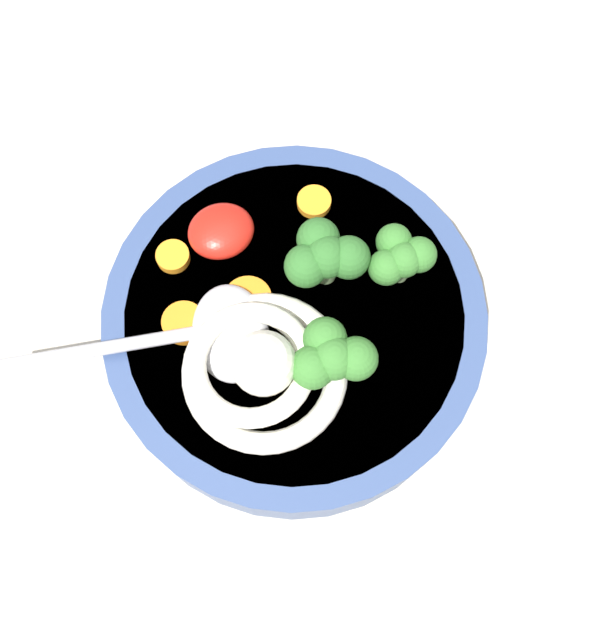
# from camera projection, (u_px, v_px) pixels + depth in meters

# --- Properties ---
(table_slab) EXTENTS (1.23, 1.23, 0.04)m
(table_slab) POSITION_uv_depth(u_px,v_px,m) (263.00, 359.00, 0.50)
(table_slab) COLOR #BCB29E
(table_slab) RESTS_ON ground
(soup_bowl) EXTENTS (0.23, 0.23, 0.05)m
(soup_bowl) POSITION_uv_depth(u_px,v_px,m) (297.00, 333.00, 0.46)
(soup_bowl) COLOR #334775
(soup_bowl) RESTS_ON table_slab
(noodle_pile) EXTENTS (0.10, 0.10, 0.04)m
(noodle_pile) POSITION_uv_depth(u_px,v_px,m) (261.00, 368.00, 0.42)
(noodle_pile) COLOR silver
(noodle_pile) RESTS_ON soup_bowl
(soup_spoon) EXTENTS (0.18, 0.07, 0.02)m
(soup_spoon) POSITION_uv_depth(u_px,v_px,m) (205.00, 331.00, 0.43)
(soup_spoon) COLOR #B7B7BC
(soup_spoon) RESTS_ON soup_bowl
(chili_sauce_dollop) EXTENTS (0.04, 0.04, 0.02)m
(chili_sauce_dollop) POSITION_uv_depth(u_px,v_px,m) (228.00, 229.00, 0.45)
(chili_sauce_dollop) COLOR red
(chili_sauce_dollop) RESTS_ON soup_bowl
(broccoli_floret_center) EXTENTS (0.05, 0.04, 0.04)m
(broccoli_floret_center) POSITION_uv_depth(u_px,v_px,m) (325.00, 255.00, 0.43)
(broccoli_floret_center) COLOR #7A9E60
(broccoli_floret_center) RESTS_ON soup_bowl
(broccoli_floret_front) EXTENTS (0.05, 0.04, 0.04)m
(broccoli_floret_front) POSITION_uv_depth(u_px,v_px,m) (332.00, 356.00, 0.41)
(broccoli_floret_front) COLOR #7A9E60
(broccoli_floret_front) RESTS_ON soup_bowl
(broccoli_floret_left) EXTENTS (0.04, 0.04, 0.03)m
(broccoli_floret_left) POSITION_uv_depth(u_px,v_px,m) (400.00, 255.00, 0.43)
(broccoli_floret_left) COLOR #7A9E60
(broccoli_floret_left) RESTS_ON soup_bowl
(carrot_slice_right) EXTENTS (0.02, 0.02, 0.01)m
(carrot_slice_right) POSITION_uv_depth(u_px,v_px,m) (314.00, 202.00, 0.46)
(carrot_slice_right) COLOR orange
(carrot_slice_right) RESTS_ON soup_bowl
(carrot_slice_extra_b) EXTENTS (0.03, 0.03, 0.01)m
(carrot_slice_extra_b) POSITION_uv_depth(u_px,v_px,m) (184.00, 323.00, 0.43)
(carrot_slice_extra_b) COLOR orange
(carrot_slice_extra_b) RESTS_ON soup_bowl
(carrot_slice_near_spoon) EXTENTS (0.03, 0.03, 0.01)m
(carrot_slice_near_spoon) POSITION_uv_depth(u_px,v_px,m) (250.00, 299.00, 0.44)
(carrot_slice_near_spoon) COLOR orange
(carrot_slice_near_spoon) RESTS_ON soup_bowl
(carrot_slice_extra_a) EXTENTS (0.02, 0.02, 0.01)m
(carrot_slice_extra_a) POSITION_uv_depth(u_px,v_px,m) (173.00, 257.00, 0.45)
(carrot_slice_extra_a) COLOR orange
(carrot_slice_extra_a) RESTS_ON soup_bowl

